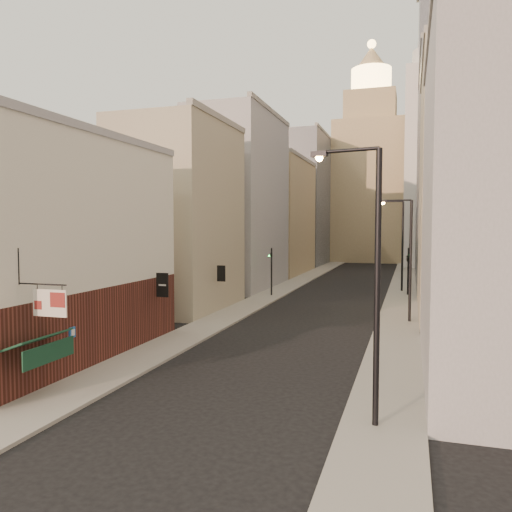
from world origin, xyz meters
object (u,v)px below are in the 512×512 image
Objects in this scene: streetlamp_near at (370,269)px; streetlamp_far at (400,240)px; white_tower at (429,160)px; clock_tower at (370,175)px; traffic_light_right at (408,259)px; traffic_light_left at (272,262)px; streetlamp_mid at (407,253)px.

streetlamp_near is 1.01× the size of streetlamp_far.
white_tower is at bearing 97.98° from streetlamp_near.
clock_tower is 17.83m from white_tower.
traffic_light_left is at bearing 26.22° from traffic_light_right.
streetlamp_mid is 0.92× the size of streetlamp_far.
white_tower is at bearing -87.11° from traffic_light_right.
traffic_light_left is (-12.24, 31.03, -2.16)m from streetlamp_near.
streetlamp_far is (-0.89, 18.05, 0.43)m from streetlamp_mid.
clock_tower is 58.50m from traffic_light_left.
streetlamp_far is (7.20, -48.92, -11.94)m from clock_tower.
traffic_light_right is at bearing -141.84° from traffic_light_left.
streetlamp_near is at bearing 95.47° from traffic_light_right.
streetlamp_mid is at bearing -83.11° from clock_tower.
streetlamp_near is at bearing 130.73° from traffic_light_left.
streetlamp_far is at bearing -66.30° from traffic_light_right.
streetlamp_far reaches higher than streetlamp_mid.
streetlamp_near is 2.00× the size of traffic_light_left.
clock_tower is 4.48× the size of streetlamp_near.
streetlamp_far is 3.68m from traffic_light_right.
streetlamp_near is at bearing -85.44° from clock_tower.
traffic_light_right is at bearing -65.69° from streetlamp_far.
streetlamp_mid is 18.08m from streetlamp_far.
white_tower is at bearing 91.68° from streetlamp_far.
streetlamp_mid is 1.84× the size of traffic_light_left.
streetlamp_far is 14.76m from traffic_light_left.
white_tower is 8.30× the size of traffic_light_right.
streetlamp_mid is (8.09, -66.97, -12.37)m from clock_tower.
streetlamp_near is 2.00× the size of traffic_light_right.
streetlamp_mid is at bearing 98.04° from streetlamp_near.
traffic_light_right is at bearing 92.28° from streetlamp_mid.
traffic_light_right is (0.01, 15.02, -1.45)m from streetlamp_mid.
streetlamp_far is (-3.80, -34.92, -12.92)m from white_tower.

